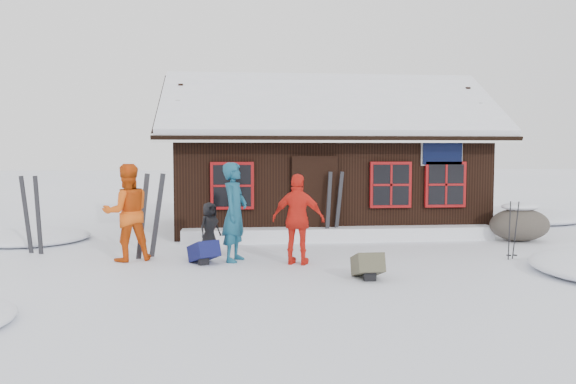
# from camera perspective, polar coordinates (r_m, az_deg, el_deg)

# --- Properties ---
(ground) EXTENTS (120.00, 120.00, 0.00)m
(ground) POSITION_cam_1_polar(r_m,az_deg,el_deg) (11.34, -0.06, -6.87)
(ground) COLOR white
(ground) RESTS_ON ground
(mountain_hut) EXTENTS (8.90, 6.09, 4.42)m
(mountain_hut) POSITION_cam_1_polar(r_m,az_deg,el_deg) (16.28, 3.51, 2.01)
(mountain_hut) COLOR black
(mountain_hut) RESTS_ON ground
(snow_drift) EXTENTS (7.60, 0.60, 0.35)m
(snow_drift) POSITION_cam_1_polar(r_m,az_deg,el_deg) (13.73, 5.29, -4.24)
(snow_drift) COLOR white
(snow_drift) RESTS_ON ground
(snow_mounds) EXTENTS (20.60, 13.20, 0.48)m
(snow_mounds) POSITION_cam_1_polar(r_m,az_deg,el_deg) (13.41, 6.24, -5.20)
(snow_mounds) COLOR white
(snow_mounds) RESTS_ON ground
(skier_teal) EXTENTS (0.69, 0.83, 1.95)m
(skier_teal) POSITION_cam_1_polar(r_m,az_deg,el_deg) (11.08, -5.44, -2.04)
(skier_teal) COLOR navy
(skier_teal) RESTS_ON ground
(skier_orange_left) EXTENTS (1.14, 1.02, 1.93)m
(skier_orange_left) POSITION_cam_1_polar(r_m,az_deg,el_deg) (11.52, -16.04, -2.01)
(skier_orange_left) COLOR #D64E0F
(skier_orange_left) RESTS_ON ground
(skier_orange_right) EXTENTS (1.10, 0.76, 1.74)m
(skier_orange_right) POSITION_cam_1_polar(r_m,az_deg,el_deg) (10.72, 1.05, -2.79)
(skier_orange_right) COLOR red
(skier_orange_right) RESTS_ON ground
(skier_crouched) EXTENTS (0.62, 0.61, 1.08)m
(skier_crouched) POSITION_cam_1_polar(r_m,az_deg,el_deg) (12.19, -7.96, -3.58)
(skier_crouched) COLOR black
(skier_crouched) RESTS_ON ground
(boulder) EXTENTS (1.45, 1.09, 0.84)m
(boulder) POSITION_cam_1_polar(r_m,az_deg,el_deg) (14.72, 22.46, -2.98)
(boulder) COLOR #534C43
(boulder) RESTS_ON ground
(ski_pair_left) EXTENTS (0.60, 0.28, 1.77)m
(ski_pair_left) POSITION_cam_1_polar(r_m,az_deg,el_deg) (11.79, -13.84, -2.44)
(ski_pair_left) COLOR black
(ski_pair_left) RESTS_ON ground
(ski_pair_mid) EXTENTS (0.51, 0.20, 1.71)m
(ski_pair_mid) POSITION_cam_1_polar(r_m,az_deg,el_deg) (13.08, -24.55, -2.22)
(ski_pair_mid) COLOR black
(ski_pair_mid) RESTS_ON ground
(ski_pair_right) EXTENTS (0.50, 0.23, 1.74)m
(ski_pair_right) POSITION_cam_1_polar(r_m,az_deg,el_deg) (13.57, 4.65, -1.59)
(ski_pair_right) COLOR black
(ski_pair_right) RESTS_ON ground
(ski_poles) EXTENTS (0.22, 0.11, 1.21)m
(ski_poles) POSITION_cam_1_polar(r_m,az_deg,el_deg) (12.14, 21.84, -3.73)
(ski_poles) COLOR black
(ski_poles) RESTS_ON ground
(backpack_blue) EXTENTS (0.66, 0.72, 0.32)m
(backpack_blue) POSITION_cam_1_polar(r_m,az_deg,el_deg) (11.04, -8.54, -6.39)
(backpack_blue) COLOR #111449
(backpack_blue) RESTS_ON ground
(backpack_olive) EXTENTS (0.47, 0.61, 0.33)m
(backpack_olive) POSITION_cam_1_polar(r_m,az_deg,el_deg) (9.70, 8.09, -7.79)
(backpack_olive) COLOR #4B4936
(backpack_olive) RESTS_ON ground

